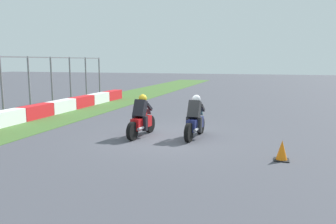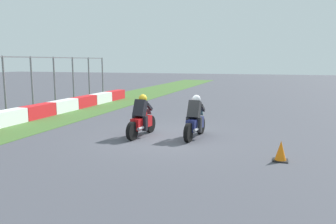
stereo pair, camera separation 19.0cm
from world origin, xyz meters
name	(u,v)px [view 1 (the left image)]	position (x,y,z in m)	size (l,w,h in m)	color
ground_plane	(165,137)	(0.00, 0.00, 0.00)	(120.00, 120.00, 0.00)	#46474F
grass_verge	(7,126)	(0.00, 6.86, 0.01)	(72.00, 4.33, 0.02)	#43672E
track_barrier	(4,119)	(0.00, 7.03, 0.32)	(21.96, 0.60, 0.64)	red
rider_lane_a	(195,120)	(0.29, -1.01, 0.62)	(2.04, 0.55, 1.51)	black
rider_lane_b	(141,119)	(-0.05, 0.87, 0.62)	(2.04, 0.56, 1.51)	black
traffic_cone	(282,151)	(-1.71, -3.87, 0.26)	(0.40, 0.40, 0.56)	black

